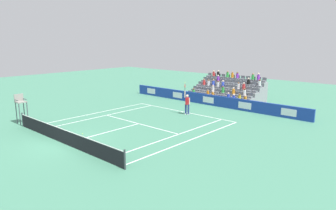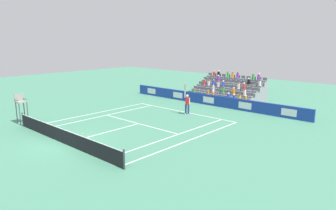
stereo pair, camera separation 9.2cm
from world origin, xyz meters
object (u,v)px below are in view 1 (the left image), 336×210
Objects in this scene: tennis_player at (187,103)px; umpire_chair at (21,105)px; loose_tennis_ball at (83,134)px; tennis_net at (64,136)px.

umpire_chair is at bearing 55.21° from tennis_player.
loose_tennis_ball is (-5.91, -1.59, -1.49)m from umpire_chair.
tennis_net is at bearing 177.42° from umpire_chair.
tennis_player reaches higher than tennis_net.
umpire_chair is 34.41× the size of loose_tennis_ball.
tennis_player is 41.97× the size of loose_tennis_ball.
tennis_player is at bearing -100.50° from loose_tennis_ball.
tennis_player is (-0.90, -11.33, 0.50)m from tennis_net.
tennis_net is 11.38m from tennis_player.
loose_tennis_ball is (0.85, -1.89, -0.46)m from tennis_net.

